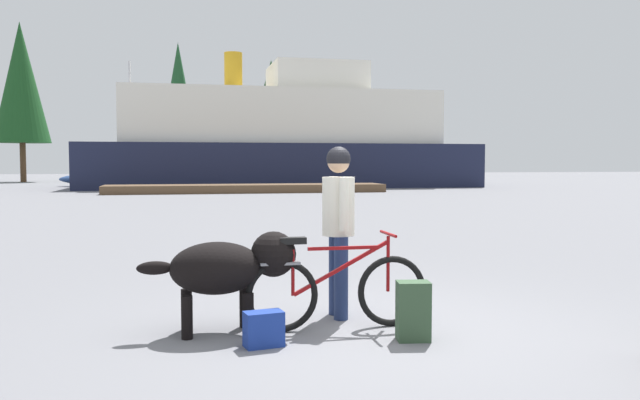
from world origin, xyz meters
TOP-DOWN VIEW (x-y plane):
  - ground_plane at (0.00, 0.00)m, footprint 160.00×160.00m
  - bicycle at (-0.30, 0.18)m, footprint 1.71×0.44m
  - person_cyclist at (-0.17, 0.64)m, footprint 0.32×0.53m
  - dog at (-1.27, 0.29)m, footprint 1.42×0.56m
  - backpack at (0.26, -0.32)m, footprint 0.31×0.24m
  - handbag_pannier at (-1.03, -0.23)m, footprint 0.35×0.23m
  - dock_pier at (1.60, 26.85)m, footprint 13.81×2.44m
  - ferry_boat at (4.54, 34.66)m, footprint 23.45×8.99m
  - sailboat_moored at (-4.66, 37.01)m, footprint 8.66×2.42m
  - pine_tree_far_left at (-13.22, 47.09)m, footprint 4.10×4.10m
  - pine_tree_center at (2.64, 46.85)m, footprint 3.40×3.40m
  - pine_tree_far_right at (6.06, 49.65)m, footprint 4.34×4.34m
  - pine_tree_mid_back at (-1.67, 52.23)m, footprint 3.25×3.25m

SIDE VIEW (x-z plane):
  - ground_plane at x=0.00m, z-range 0.00..0.00m
  - handbag_pannier at x=-1.03m, z-range 0.00..0.30m
  - dock_pier at x=1.60m, z-range 0.00..0.40m
  - backpack at x=0.26m, z-range 0.00..0.51m
  - bicycle at x=-0.30m, z-range -0.08..0.81m
  - sailboat_moored at x=-4.66m, z-range -3.44..4.40m
  - dog at x=-1.27m, z-range 0.14..1.05m
  - person_cyclist at x=-0.17m, z-range 0.17..1.86m
  - ferry_boat at x=4.54m, z-range -1.26..6.93m
  - pine_tree_far_right at x=6.06m, z-range 1.17..11.34m
  - pine_tree_center at x=2.64m, z-range 1.44..11.54m
  - pine_tree_mid_back at x=-1.67m, z-range 1.35..13.18m
  - pine_tree_far_left at x=-13.22m, z-range 1.46..13.46m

